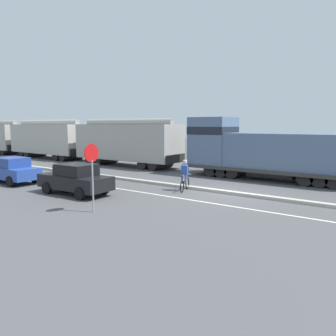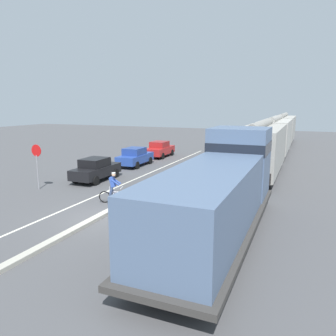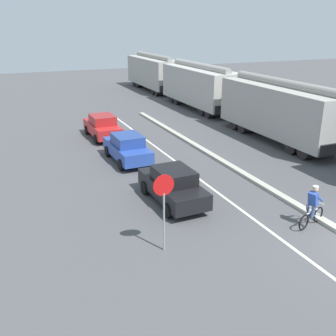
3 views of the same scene
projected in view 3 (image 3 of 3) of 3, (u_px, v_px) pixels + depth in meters
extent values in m
cube|color=#B2AD9E|center=(266.00, 187.00, 19.10)|extent=(0.36, 36.00, 0.16)
cube|color=silver|center=(224.00, 197.00, 18.23)|extent=(0.14, 36.00, 0.01)
cube|color=#A19E97|center=(280.00, 110.00, 26.17)|extent=(2.90, 10.40, 3.10)
cylinder|color=gray|center=(283.00, 83.00, 25.57)|extent=(0.60, 9.88, 0.60)
cube|color=black|center=(236.00, 112.00, 31.10)|extent=(2.61, 0.10, 0.70)
cylinder|color=black|center=(246.00, 122.00, 30.01)|extent=(2.46, 0.90, 0.90)
cylinder|color=black|center=(255.00, 125.00, 29.06)|extent=(2.46, 0.90, 0.90)
cylinder|color=black|center=(305.00, 145.00, 24.46)|extent=(2.46, 0.90, 0.90)
cylinder|color=black|center=(318.00, 150.00, 23.52)|extent=(2.46, 0.90, 0.90)
cube|color=#AEABA3|center=(199.00, 85.00, 36.15)|extent=(2.90, 10.40, 3.10)
cylinder|color=gray|center=(200.00, 66.00, 35.54)|extent=(0.60, 9.88, 0.60)
cube|color=black|center=(176.00, 90.00, 41.08)|extent=(2.61, 0.10, 0.70)
cube|color=black|center=(229.00, 109.00, 32.05)|extent=(2.61, 0.10, 0.70)
cylinder|color=black|center=(182.00, 97.00, 39.98)|extent=(2.46, 0.90, 0.90)
cylinder|color=black|center=(186.00, 99.00, 39.04)|extent=(2.46, 0.90, 0.90)
cylinder|color=black|center=(213.00, 109.00, 34.44)|extent=(2.46, 0.90, 0.90)
cylinder|color=black|center=(219.00, 112.00, 33.49)|extent=(2.46, 0.90, 0.90)
cube|color=#A3A199|center=(153.00, 72.00, 46.12)|extent=(2.90, 10.40, 3.10)
cylinder|color=gray|center=(153.00, 56.00, 45.52)|extent=(0.60, 9.88, 0.60)
cube|color=black|center=(139.00, 77.00, 51.05)|extent=(2.61, 0.10, 0.70)
cube|color=black|center=(171.00, 89.00, 42.03)|extent=(2.61, 0.10, 0.70)
cylinder|color=black|center=(143.00, 82.00, 49.96)|extent=(2.46, 0.90, 0.90)
cylinder|color=black|center=(146.00, 83.00, 49.01)|extent=(2.46, 0.90, 0.90)
cylinder|color=black|center=(162.00, 90.00, 44.41)|extent=(2.46, 0.90, 0.90)
cylinder|color=black|center=(166.00, 91.00, 43.47)|extent=(2.46, 0.90, 0.90)
cube|color=black|center=(172.00, 188.00, 17.55)|extent=(1.79, 4.24, 0.70)
cube|color=black|center=(174.00, 176.00, 17.19)|extent=(1.54, 1.93, 0.60)
cube|color=#1E232D|center=(165.00, 169.00, 18.06)|extent=(1.43, 0.15, 0.51)
cylinder|color=black|center=(145.00, 188.00, 18.46)|extent=(0.23, 0.64, 0.64)
cylinder|color=black|center=(176.00, 182.00, 19.09)|extent=(0.23, 0.64, 0.64)
cylinder|color=black|center=(168.00, 210.00, 16.24)|extent=(0.23, 0.64, 0.64)
cylinder|color=black|center=(202.00, 203.00, 16.88)|extent=(0.23, 0.64, 0.64)
cube|color=#28479E|center=(127.00, 150.00, 22.74)|extent=(1.78, 4.23, 0.70)
cube|color=navy|center=(128.00, 140.00, 22.39)|extent=(1.54, 1.93, 0.60)
cube|color=#1E232D|center=(122.00, 136.00, 23.26)|extent=(1.43, 0.15, 0.51)
cylinder|color=black|center=(108.00, 151.00, 23.66)|extent=(0.23, 0.64, 0.64)
cylinder|color=black|center=(133.00, 148.00, 24.29)|extent=(0.23, 0.64, 0.64)
cylinder|color=black|center=(121.00, 165.00, 21.44)|extent=(0.23, 0.64, 0.64)
cylinder|color=black|center=(149.00, 161.00, 22.07)|extent=(0.23, 0.64, 0.64)
cube|color=red|center=(102.00, 128.00, 27.40)|extent=(1.78, 4.23, 0.70)
cube|color=maroon|center=(103.00, 120.00, 27.05)|extent=(1.54, 1.93, 0.60)
cube|color=#1E232D|center=(99.00, 117.00, 27.92)|extent=(1.43, 0.15, 0.51)
cylinder|color=black|center=(87.00, 130.00, 28.32)|extent=(0.23, 0.64, 0.64)
cylinder|color=black|center=(109.00, 128.00, 28.95)|extent=(0.23, 0.64, 0.64)
cylinder|color=black|center=(96.00, 139.00, 26.10)|extent=(0.23, 0.64, 0.64)
cylinder|color=black|center=(120.00, 136.00, 26.73)|extent=(0.23, 0.64, 0.64)
torus|color=black|center=(318.00, 214.00, 15.88)|extent=(0.65, 0.25, 0.66)
torus|color=black|center=(304.00, 222.00, 15.25)|extent=(0.65, 0.25, 0.66)
cylinder|color=silver|center=(312.00, 212.00, 15.46)|extent=(0.77, 0.27, 0.05)
cylinder|color=silver|center=(313.00, 215.00, 15.58)|extent=(0.47, 0.18, 0.36)
cylinder|color=silver|center=(309.00, 210.00, 15.27)|extent=(0.04, 0.04, 0.30)
cylinder|color=silver|center=(319.00, 203.00, 15.64)|extent=(0.17, 0.47, 0.04)
cylinder|color=#38476B|center=(308.00, 210.00, 15.44)|extent=(0.33, 0.22, 0.52)
cylinder|color=#38476B|center=(313.00, 212.00, 15.30)|extent=(0.29, 0.21, 0.52)
cube|color=#2D4CA5|center=(313.00, 199.00, 15.23)|extent=(0.41, 0.42, 0.57)
sphere|color=tan|center=(316.00, 189.00, 15.13)|extent=(0.22, 0.22, 0.22)
cylinder|color=white|center=(316.00, 187.00, 15.10)|extent=(0.22, 0.22, 0.05)
cylinder|color=#2D4CA5|center=(312.00, 196.00, 15.46)|extent=(0.47, 0.22, 0.36)
cylinder|color=#2D4CA5|center=(320.00, 199.00, 15.23)|extent=(0.47, 0.22, 0.36)
cylinder|color=gray|center=(164.00, 223.00, 13.63)|extent=(0.07, 0.07, 2.20)
cylinder|color=red|center=(164.00, 185.00, 13.15)|extent=(0.76, 0.03, 0.76)
cylinder|color=white|center=(163.00, 185.00, 13.17)|extent=(0.48, 0.01, 0.48)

